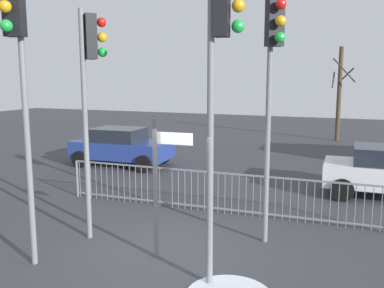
# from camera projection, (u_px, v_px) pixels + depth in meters

# --- Properties ---
(ground_plane) EXTENTS (60.00, 60.00, 0.00)m
(ground_plane) POSITION_uv_depth(u_px,v_px,m) (167.00, 252.00, 8.39)
(ground_plane) COLOR #38383D
(traffic_light_rear_left) EXTENTS (0.36, 0.56, 5.11)m
(traffic_light_rear_left) POSITION_uv_depth(u_px,v_px,m) (18.00, 60.00, 7.15)
(traffic_light_rear_left) COLOR slate
(traffic_light_rear_left) RESTS_ON ground
(traffic_light_foreground_right) EXTENTS (0.44, 0.49, 5.02)m
(traffic_light_foreground_right) POSITION_uv_depth(u_px,v_px,m) (273.00, 65.00, 8.21)
(traffic_light_foreground_right) COLOR slate
(traffic_light_foreground_right) RESTS_ON ground
(traffic_light_mid_right) EXTENTS (0.46, 0.48, 4.80)m
(traffic_light_mid_right) POSITION_uv_depth(u_px,v_px,m) (90.00, 74.00, 8.66)
(traffic_light_mid_right) COLOR slate
(traffic_light_mid_right) RESTS_ON ground
(traffic_light_rear_right) EXTENTS (0.57, 0.35, 5.05)m
(traffic_light_rear_right) POSITION_uv_depth(u_px,v_px,m) (220.00, 61.00, 6.51)
(traffic_light_rear_right) COLOR slate
(traffic_light_rear_right) RESTS_ON ground
(direction_sign_post) EXTENTS (0.79, 0.09, 2.68)m
(direction_sign_post) POSITION_uv_depth(u_px,v_px,m) (159.00, 181.00, 7.92)
(direction_sign_post) COLOR slate
(direction_sign_post) RESTS_ON ground
(pedestrian_guard_railing) EXTENTS (8.23, 0.19, 1.07)m
(pedestrian_guard_railing) POSITION_uv_depth(u_px,v_px,m) (211.00, 191.00, 10.77)
(pedestrian_guard_railing) COLOR slate
(pedestrian_guard_railing) RESTS_ON ground
(car_blue_trailing) EXTENTS (3.86, 2.04, 1.47)m
(car_blue_trailing) POSITION_uv_depth(u_px,v_px,m) (121.00, 146.00, 16.45)
(car_blue_trailing) COLOR navy
(car_blue_trailing) RESTS_ON ground
(bare_tree_left) EXTENTS (1.20, 1.53, 5.01)m
(bare_tree_left) POSITION_uv_depth(u_px,v_px,m) (339.00, 93.00, 22.55)
(bare_tree_left) COLOR #473828
(bare_tree_left) RESTS_ON ground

